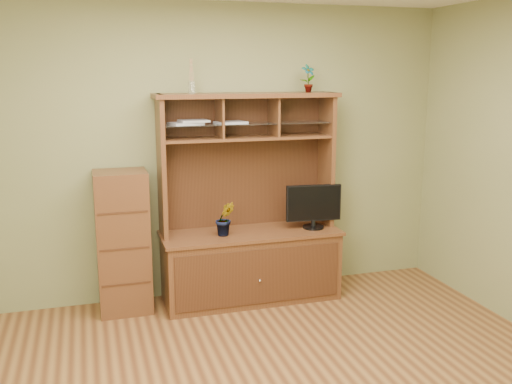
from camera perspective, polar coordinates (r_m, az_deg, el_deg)
name	(u,v)px	position (r m, az deg, el deg)	size (l,w,h in m)	color
room	(286,197)	(3.41, 3.00, -0.52)	(4.54, 4.04, 2.74)	#563018
media_hutch	(250,244)	(5.30, -0.62, -5.22)	(1.66, 0.61, 1.90)	#4E2816
monitor	(314,206)	(5.32, 5.79, -1.36)	(0.52, 0.20, 0.41)	black
orchid_plant	(225,219)	(5.08, -3.11, -2.67)	(0.17, 0.14, 0.31)	#31581E
top_plant	(308,78)	(5.32, 5.24, 11.26)	(0.13, 0.09, 0.25)	#386924
reed_diffuser	(191,80)	(5.02, -6.47, 11.08)	(0.06, 0.06, 0.30)	silver
magazines	(203,122)	(5.06, -5.33, 6.95)	(0.70, 0.26, 0.04)	#B9B9BE
side_cabinet	(123,242)	(5.13, -13.16, -4.89)	(0.45, 0.41, 1.25)	#4E2816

